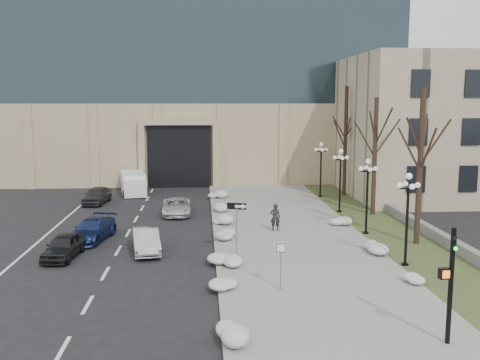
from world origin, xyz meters
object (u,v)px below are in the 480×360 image
object	(u,v)px
box_truck	(133,184)
traffic_signal	(449,288)
car_d	(176,207)
one_way_sign	(240,213)
car_c	(93,230)
car_b	(146,241)
pedestrian	(275,217)
keep_sign	(281,256)
lamppost_b	(367,186)
lamppost_c	(340,172)
lamppost_a	(408,207)
car_a	(64,246)
lamppost_d	(321,162)
car_e	(97,195)

from	to	relation	value
box_truck	traffic_signal	distance (m)	34.57
car_d	one_way_sign	distance (m)	11.74
car_c	car_b	bearing A→B (deg)	-27.95
car_b	pedestrian	size ratio (longest dim) A/B	2.26
keep_sign	traffic_signal	xyz separation A→B (m)	(4.86, -5.53, 0.41)
lamppost_b	one_way_sign	bearing A→B (deg)	-153.22
car_b	lamppost_c	bearing A→B (deg)	25.89
car_c	pedestrian	size ratio (longest dim) A/B	2.54
lamppost_a	lamppost_b	distance (m)	6.50
pedestrian	lamppost_b	bearing A→B (deg)	178.91
keep_sign	lamppost_b	world-z (taller)	lamppost_b
car_a	lamppost_c	world-z (taller)	lamppost_c
box_truck	lamppost_b	world-z (taller)	lamppost_b
pedestrian	box_truck	world-z (taller)	pedestrian
lamppost_b	pedestrian	bearing A→B (deg)	169.67
car_d	traffic_signal	distance (m)	24.24
box_truck	traffic_signal	xyz separation A→B (m)	(14.43, -31.40, 1.17)
lamppost_d	car_e	bearing A→B (deg)	-175.68
box_truck	lamppost_a	bearing A→B (deg)	-65.23
car_c	car_d	xyz separation A→B (m)	(4.65, 6.92, -0.03)
lamppost_d	one_way_sign	bearing A→B (deg)	-115.42
car_d	lamppost_a	xyz separation A→B (m)	(12.01, -13.33, 2.47)
pedestrian	lamppost_d	size ratio (longest dim) A/B	0.36
pedestrian	keep_sign	distance (m)	10.71
car_a	lamppost_a	bearing A→B (deg)	-4.02
car_e	pedestrian	bearing A→B (deg)	-33.19
pedestrian	traffic_signal	bearing A→B (deg)	111.99
car_b	lamppost_d	xyz separation A→B (m)	(13.20, 15.93, 2.43)
lamppost_c	lamppost_d	xyz separation A→B (m)	(0.00, 6.50, 0.00)
car_c	box_truck	world-z (taller)	box_truck
car_a	lamppost_a	xyz separation A→B (m)	(17.45, -2.80, 2.44)
car_d	lamppost_a	world-z (taller)	lamppost_a
car_e	traffic_signal	bearing A→B (deg)	-52.20
car_b	lamppost_a	world-z (taller)	lamppost_a
car_c	lamppost_d	size ratio (longest dim) A/B	0.92
lamppost_d	car_c	bearing A→B (deg)	-141.85
lamppost_a	lamppost_d	distance (m)	19.50
car_e	lamppost_c	xyz separation A→B (m)	(18.65, -5.09, 2.39)
traffic_signal	lamppost_d	distance (m)	28.22
car_c	car_d	bearing A→B (deg)	67.46
car_a	car_e	xyz separation A→B (m)	(-1.20, 15.29, 0.05)
lamppost_b	lamppost_c	world-z (taller)	same
box_truck	keep_sign	distance (m)	27.59
car_e	car_b	bearing A→B (deg)	-63.72
one_way_sign	keep_sign	distance (m)	5.74
one_way_sign	pedestrian	bearing A→B (deg)	80.38
car_b	car_a	bearing A→B (deg)	-179.33
car_b	pedestrian	world-z (taller)	pedestrian
traffic_signal	lamppost_b	bearing A→B (deg)	76.23
pedestrian	car_c	bearing A→B (deg)	14.89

